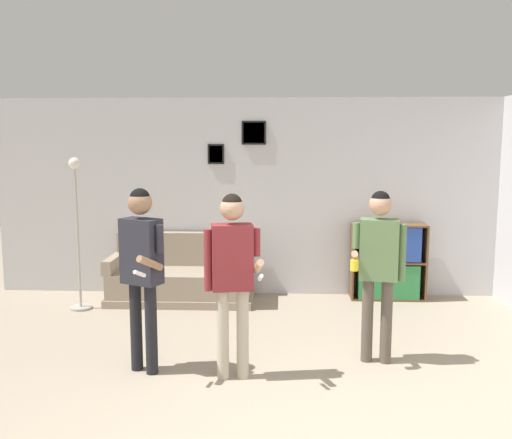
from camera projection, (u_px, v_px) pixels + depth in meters
The scene contains 7 objects.
wall_back at pixel (287, 197), 7.82m from camera, with size 8.08×0.08×2.70m.
couch at pixel (182, 279), 7.62m from camera, with size 1.91×0.80×0.88m.
bookshelf at pixel (388, 262), 7.66m from camera, with size 0.99×0.30×1.02m.
floor_lamp at pixel (77, 229), 7.13m from camera, with size 0.28×0.28×1.92m.
person_player_foreground_left at pixel (141, 260), 5.17m from camera, with size 0.45×0.59×1.72m.
person_player_foreground_center at pixel (232, 267), 5.04m from camera, with size 0.54×0.44×1.68m.
person_watcher_holding_cup at pixel (379, 258), 5.41m from camera, with size 0.54×0.40×1.67m.
Camera 1 is at (-0.06, -3.61, 2.16)m, focal length 40.00 mm.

